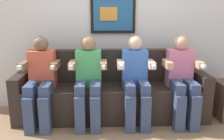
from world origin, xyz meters
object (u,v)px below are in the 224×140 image
object	(u,v)px
person_leftmost	(41,78)
person_right_center	(135,77)
person_left_center	(88,77)
person_rightmost	(182,76)
couch	(112,95)

from	to	relation	value
person_leftmost	person_right_center	distance (m)	1.18
person_left_center	person_rightmost	distance (m)	1.18
person_right_center	person_rightmost	distance (m)	0.59
person_leftmost	person_rightmost	distance (m)	1.77
person_left_center	person_right_center	world-z (taller)	same
couch	person_left_center	world-z (taller)	person_left_center
couch	person_left_center	bearing A→B (deg)	-150.22
person_leftmost	person_right_center	xyz separation A→B (m)	(1.18, 0.00, 0.00)
person_left_center	person_right_center	size ratio (longest dim) A/B	1.00
person_rightmost	person_right_center	bearing A→B (deg)	-179.95
couch	person_rightmost	size ratio (longest dim) A/B	2.26
person_leftmost	person_right_center	bearing A→B (deg)	0.00
couch	person_right_center	size ratio (longest dim) A/B	2.26
person_left_center	person_right_center	distance (m)	0.59
couch	person_right_center	world-z (taller)	person_right_center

